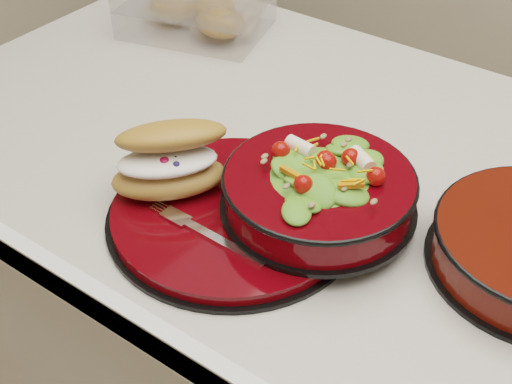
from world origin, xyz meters
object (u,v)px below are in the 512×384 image
Objects in this scene: croissant at (171,160)px; fork at (209,234)px; island_counter at (302,359)px; salad_bowl at (319,185)px; pastry_box at (197,6)px; dinner_plate at (233,214)px.

croissant is 0.11m from fork.
island_counter is at bearing 15.81° from croissant.
island_counter is 5.17× the size of salad_bowl.
pastry_box is at bearing 78.63° from croissant.
dinner_plate is at bearing -61.04° from pastry_box.
island_counter is 0.52m from salad_bowl.
croissant is at bearing 66.29° from fork.
salad_bowl is at bearing -31.30° from fork.
croissant is 0.49m from pastry_box.
croissant is at bearing -171.68° from dinner_plate.
salad_bowl reaches higher than island_counter.
pastry_box reaches higher than dinner_plate.
salad_bowl is (0.08, -0.12, 0.50)m from island_counter.
croissant is (-0.09, -0.01, 0.05)m from dinner_plate.
salad_bowl reaches higher than fork.
croissant reaches higher than dinner_plate.
island_counter is at bearing 87.21° from dinner_plate.
salad_bowl is 0.85× the size of pastry_box.
salad_bowl is 0.18m from croissant.
salad_bowl reaches higher than pastry_box.
fork is at bearing -64.44° from pastry_box.
salad_bowl is at bearing 35.19° from dinner_plate.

